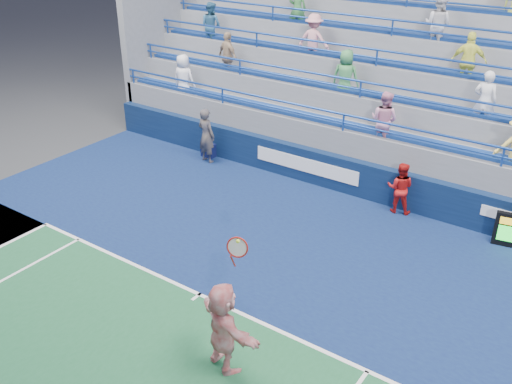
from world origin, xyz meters
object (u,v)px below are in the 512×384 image
Objects in this scene: tennis_player at (224,327)px; ball_girl at (400,188)px; judge_chair at (210,148)px; line_judge at (206,136)px.

tennis_player is 1.97× the size of ball_girl.
tennis_player reaches higher than judge_chair.
judge_chair is 10.17m from tennis_player.
judge_chair is at bearing -14.11° from ball_girl.
line_judge reaches higher than ball_girl.
judge_chair is 0.29× the size of tennis_player.
line_judge is (0.22, -0.44, 0.66)m from judge_chair.
tennis_player is (6.59, -7.71, 0.66)m from judge_chair.
tennis_player is at bearing 74.32° from ball_girl.
judge_chair is 6.93m from ball_girl.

